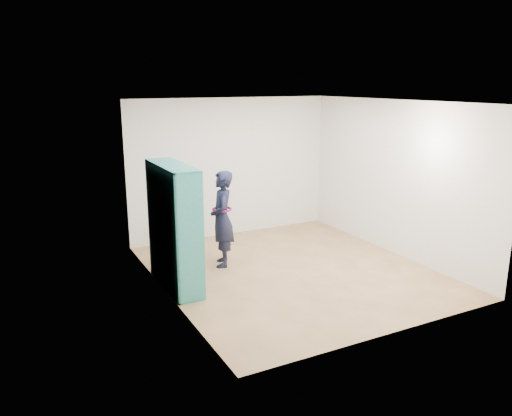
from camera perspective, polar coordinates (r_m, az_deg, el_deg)
floor at (r=7.90m, az=4.15°, el=-7.17°), size 4.50×4.50×0.00m
ceiling at (r=7.36m, az=4.52°, el=12.02°), size 4.50×4.50×0.00m
wall_left at (r=6.72m, az=-10.37°, el=0.40°), size 0.02×4.50×2.60m
wall_right at (r=8.73m, az=15.62°, el=3.29°), size 0.02×4.50×2.60m
wall_back at (r=9.48m, az=-2.81°, el=4.64°), size 4.00×0.02×2.60m
wall_front at (r=5.79m, az=16.03°, el=-2.18°), size 4.00×0.02×2.60m
bookshelf at (r=7.13m, az=-9.52°, el=-2.36°), size 0.39×1.34×1.78m
person at (r=7.92m, az=-3.89°, el=-1.24°), size 0.54×0.66×1.54m
smartphone at (r=7.96m, az=-4.89°, el=-0.42°), size 0.03×0.11×0.14m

